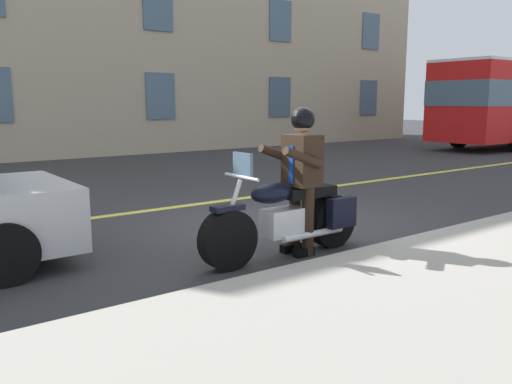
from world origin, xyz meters
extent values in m
plane|color=#333335|center=(0.00, 0.00, 0.00)|extent=(80.00, 80.00, 0.00)
cube|color=#E5DB4C|center=(0.00, -2.00, 0.01)|extent=(60.00, 0.16, 0.01)
cylinder|color=black|center=(1.74, 1.37, 0.33)|extent=(0.66, 0.20, 0.66)
cylinder|color=black|center=(0.19, 1.38, 0.33)|extent=(0.66, 0.20, 0.66)
cube|color=silver|center=(0.94, 1.37, 0.42)|extent=(0.56, 0.28, 0.32)
ellipsoid|color=black|center=(1.14, 1.37, 0.78)|extent=(0.56, 0.28, 0.24)
cube|color=black|center=(0.59, 1.38, 0.74)|extent=(0.70, 0.28, 0.12)
cube|color=black|center=(0.24, 1.60, 0.48)|extent=(0.40, 0.12, 0.36)
cube|color=black|center=(0.24, 1.16, 0.48)|extent=(0.40, 0.12, 0.36)
cylinder|color=silver|center=(1.72, 1.37, 0.60)|extent=(0.35, 0.05, 0.76)
cylinder|color=silver|center=(1.56, 1.37, 1.00)|extent=(0.04, 0.60, 0.04)
cube|color=black|center=(1.74, 1.37, 0.68)|extent=(0.36, 0.16, 0.06)
cylinder|color=silver|center=(0.64, 1.54, 0.26)|extent=(0.90, 0.08, 0.08)
cube|color=slate|center=(1.54, 1.37, 1.12)|extent=(0.04, 0.32, 0.28)
cylinder|color=black|center=(0.69, 1.50, 0.42)|extent=(0.14, 0.14, 0.84)
cube|color=black|center=(0.75, 1.50, 0.05)|extent=(0.26, 0.11, 0.10)
cylinder|color=black|center=(0.69, 1.26, 0.42)|extent=(0.14, 0.14, 0.84)
cube|color=black|center=(0.75, 1.26, 0.05)|extent=(0.26, 0.11, 0.10)
cube|color=black|center=(0.69, 1.38, 1.12)|extent=(0.32, 0.40, 0.60)
cube|color=navy|center=(0.85, 1.38, 1.08)|extent=(0.02, 0.07, 0.44)
cylinder|color=black|center=(0.87, 1.59, 1.18)|extent=(0.55, 0.10, 0.28)
cylinder|color=black|center=(0.87, 1.15, 1.18)|extent=(0.55, 0.10, 0.28)
sphere|color=tan|center=(0.69, 1.38, 1.55)|extent=(0.22, 0.22, 0.22)
sphere|color=black|center=(0.69, 1.38, 1.60)|extent=(0.28, 0.28, 0.28)
cylinder|color=black|center=(-14.30, -6.10, 0.50)|extent=(1.00, 0.30, 1.00)
cylinder|color=black|center=(3.78, 0.48, 0.32)|extent=(0.64, 0.22, 0.64)
cube|color=#B7A88C|center=(-3.65, -14.00, 5.44)|extent=(26.84, 6.00, 10.89)
cube|color=slate|center=(-14.38, -10.97, 2.00)|extent=(1.10, 0.06, 1.60)
cube|color=slate|center=(-9.01, -10.97, 2.00)|extent=(1.10, 0.06, 1.60)
cube|color=slate|center=(-3.65, -10.97, 2.00)|extent=(1.10, 0.06, 1.60)
cube|color=slate|center=(-14.38, -10.97, 5.00)|extent=(1.10, 0.06, 1.60)
cube|color=slate|center=(-9.01, -10.97, 5.00)|extent=(1.10, 0.06, 1.60)
cube|color=slate|center=(-3.65, -10.97, 5.00)|extent=(1.10, 0.06, 1.60)
camera|label=1|loc=(4.76, 5.96, 1.79)|focal=36.83mm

